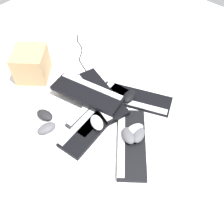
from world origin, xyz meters
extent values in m
plane|color=white|center=(0.00, 0.00, 0.00)|extent=(3.20, 3.20, 0.00)
cube|color=black|center=(0.20, -0.03, 0.01)|extent=(0.31, 0.46, 0.02)
cube|color=silver|center=(0.15, -0.05, 0.03)|extent=(0.20, 0.40, 0.01)
cube|color=#232326|center=(-0.01, 0.09, 0.01)|extent=(0.45, 0.19, 0.02)
cube|color=silver|center=(-0.01, 0.14, 0.03)|extent=(0.42, 0.08, 0.01)
cube|color=black|center=(-0.13, 0.03, 0.01)|extent=(0.45, 0.20, 0.02)
cube|color=#B2B5BA|center=(-0.13, 0.08, 0.03)|extent=(0.42, 0.09, 0.01)
cube|color=black|center=(-0.07, -0.22, 0.01)|extent=(0.43, 0.40, 0.02)
cube|color=silver|center=(-0.10, -0.17, 0.03)|extent=(0.35, 0.30, 0.01)
cube|color=black|center=(0.06, 0.14, 0.04)|extent=(0.27, 0.46, 0.02)
cube|color=silver|center=(0.01, 0.15, 0.06)|extent=(0.15, 0.41, 0.01)
cube|color=black|center=(-0.01, 0.18, 0.07)|extent=(0.24, 0.46, 0.02)
cube|color=silver|center=(0.05, 0.20, 0.09)|extent=(0.13, 0.42, 0.01)
ellipsoid|color=#4C4C51|center=(-0.06, -0.19, 0.05)|extent=(0.11, 0.13, 0.04)
ellipsoid|color=#B7B7BC|center=(-0.01, -0.19, 0.05)|extent=(0.12, 0.09, 0.04)
ellipsoid|color=black|center=(0.16, -0.01, 0.05)|extent=(0.12, 0.08, 0.04)
ellipsoid|color=black|center=(-0.26, 0.28, 0.02)|extent=(0.08, 0.12, 0.04)
ellipsoid|color=#B7B7BC|center=(-0.11, 0.00, 0.05)|extent=(0.11, 0.13, 0.04)
ellipsoid|color=#4C4C51|center=(-0.02, -0.22, 0.05)|extent=(0.13, 0.10, 0.04)
ellipsoid|color=#4C4C51|center=(-0.32, 0.20, 0.02)|extent=(0.12, 0.09, 0.04)
cylinder|color=black|center=(0.09, 0.30, 0.00)|extent=(0.07, 0.04, 0.01)
cylinder|color=black|center=(0.15, 0.34, 0.00)|extent=(0.05, 0.06, 0.01)
cylinder|color=black|center=(0.19, 0.41, 0.00)|extent=(0.04, 0.10, 0.01)
cylinder|color=black|center=(0.21, 0.48, 0.00)|extent=(0.03, 0.06, 0.01)
cylinder|color=black|center=(0.27, 0.54, 0.00)|extent=(0.09, 0.06, 0.01)
cylinder|color=black|center=(0.32, 0.59, 0.00)|extent=(0.04, 0.05, 0.01)
cylinder|color=black|center=(0.36, 0.65, 0.00)|extent=(0.04, 0.08, 0.01)
cylinder|color=black|center=(0.40, 0.71, 0.00)|extent=(0.06, 0.06, 0.01)
sphere|color=black|center=(0.05, 0.28, 0.00)|extent=(0.01, 0.01, 0.01)
sphere|color=black|center=(0.12, 0.31, 0.00)|extent=(0.01, 0.01, 0.01)
sphere|color=black|center=(0.17, 0.36, 0.00)|extent=(0.01, 0.01, 0.01)
sphere|color=black|center=(0.20, 0.46, 0.00)|extent=(0.01, 0.01, 0.01)
sphere|color=black|center=(0.23, 0.51, 0.00)|extent=(0.01, 0.01, 0.01)
sphere|color=black|center=(0.31, 0.57, 0.00)|extent=(0.01, 0.01, 0.01)
sphere|color=black|center=(0.34, 0.61, 0.00)|extent=(0.01, 0.01, 0.01)
sphere|color=black|center=(0.37, 0.69, 0.00)|extent=(0.01, 0.01, 0.01)
sphere|color=black|center=(0.42, 0.74, 0.00)|extent=(0.01, 0.01, 0.01)
cube|color=tan|center=(-0.08, 0.62, 0.10)|extent=(0.29, 0.29, 0.20)
camera|label=1|loc=(-0.66, -0.61, 1.18)|focal=40.00mm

